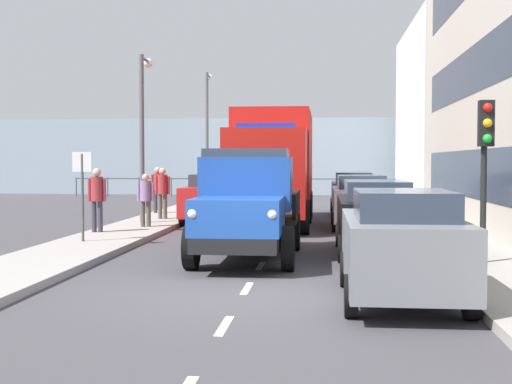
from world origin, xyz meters
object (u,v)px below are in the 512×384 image
object	(u,v)px
traffic_light_near	(485,145)
car_white_kerbside_2	(360,201)
pedestrian_by_lamp	(158,186)
lamp_post_far	(207,125)
truck_vintage_blue	(247,207)
car_grey_kerbside_near	(401,244)
pedestrian_near_railing	(97,194)
car_navy_kerbside_3	(353,192)
car_red_oppositeside_0	(215,198)
pedestrian_couple_b	(163,189)
lorry_cargo_red	(273,164)
street_sign	(82,180)
car_black_kerbside_1	(375,216)
pedestrian_strolling	(146,196)
lamp_post_promenade	(143,121)

from	to	relation	value
traffic_light_near	car_white_kerbside_2	bearing A→B (deg)	-76.94
pedestrian_by_lamp	lamp_post_far	bearing A→B (deg)	-93.87
truck_vintage_blue	pedestrian_by_lamp	distance (m)	12.50
car_grey_kerbside_near	pedestrian_near_railing	world-z (taller)	pedestrian_near_railing
car_grey_kerbside_near	traffic_light_near	world-z (taller)	traffic_light_near
car_grey_kerbside_near	car_white_kerbside_2	distance (m)	11.70
truck_vintage_blue	car_navy_kerbside_3	bearing A→B (deg)	-101.88
car_red_oppositeside_0	pedestrian_couple_b	bearing A→B (deg)	1.40
truck_vintage_blue	car_red_oppositeside_0	world-z (taller)	truck_vintage_blue
lorry_cargo_red	car_navy_kerbside_3	size ratio (longest dim) A/B	1.80
car_white_kerbside_2	street_sign	world-z (taller)	street_sign
truck_vintage_blue	pedestrian_couple_b	world-z (taller)	truck_vintage_blue
car_black_kerbside_1	car_white_kerbside_2	distance (m)	6.36
lorry_cargo_red	car_grey_kerbside_near	xyz separation A→B (m)	(-2.89, 12.45, -1.18)
car_grey_kerbside_near	pedestrian_strolling	size ratio (longest dim) A/B	2.33
car_navy_kerbside_3	pedestrian_couple_b	distance (m)	8.28
traffic_light_near	pedestrian_couple_b	bearing A→B (deg)	-47.84
car_white_kerbside_2	pedestrian_strolling	size ratio (longest dim) A/B	2.65
car_red_oppositeside_0	lamp_post_promenade	bearing A→B (deg)	32.80
pedestrian_strolling	traffic_light_near	xyz separation A→B (m)	(-8.62, 6.77, 1.36)
lorry_cargo_red	pedestrian_strolling	bearing A→B (deg)	33.26
pedestrian_strolling	traffic_light_near	distance (m)	11.04
truck_vintage_blue	pedestrian_near_railing	size ratio (longest dim) A/B	3.10
car_white_kerbside_2	traffic_light_near	bearing A→B (deg)	103.06
lamp_post_promenade	lamp_post_far	xyz separation A→B (m)	(-0.04, -12.36, 0.54)
pedestrian_strolling	street_sign	distance (m)	4.04
car_grey_kerbside_near	pedestrian_near_railing	distance (m)	11.24
truck_vintage_blue	car_white_kerbside_2	size ratio (longest dim) A/B	1.30
car_grey_kerbside_near	car_red_oppositeside_0	distance (m)	13.88
lorry_cargo_red	pedestrian_near_railing	world-z (taller)	lorry_cargo_red
car_white_kerbside_2	pedestrian_by_lamp	world-z (taller)	pedestrian_by_lamp
pedestrian_couple_b	lamp_post_promenade	xyz separation A→B (m)	(0.31, 1.35, 2.29)
pedestrian_couple_b	traffic_light_near	distance (m)	13.15
car_white_kerbside_2	lamp_post_far	size ratio (longest dim) A/B	0.66
truck_vintage_blue	street_sign	bearing A→B (deg)	-24.08
lorry_cargo_red	car_black_kerbside_1	world-z (taller)	lorry_cargo_red
car_grey_kerbside_near	car_black_kerbside_1	bearing A→B (deg)	-90.00
lorry_cargo_red	car_red_oppositeside_0	xyz separation A→B (m)	(2.06, -0.52, -1.18)
truck_vintage_blue	pedestrian_couple_b	size ratio (longest dim) A/B	3.16
lorry_cargo_red	pedestrian_near_railing	size ratio (longest dim) A/B	4.51
car_navy_kerbside_3	pedestrian_couple_b	world-z (taller)	pedestrian_couple_b
car_red_oppositeside_0	pedestrian_couple_b	distance (m)	1.89
car_black_kerbside_1	car_red_oppositeside_0	xyz separation A→B (m)	(4.96, -7.62, -0.00)
car_grey_kerbside_near	lamp_post_promenade	xyz separation A→B (m)	(7.13, -11.57, 2.61)
street_sign	lamp_post_promenade	bearing A→B (deg)	-90.94
truck_vintage_blue	pedestrian_near_railing	distance (m)	6.34
pedestrian_near_railing	pedestrian_couple_b	xyz separation A→B (m)	(-0.79, -4.66, -0.02)
pedestrian_couple_b	traffic_light_near	world-z (taller)	traffic_light_near
truck_vintage_blue	car_black_kerbside_1	bearing A→B (deg)	-156.01
pedestrian_near_railing	street_sign	world-z (taller)	street_sign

